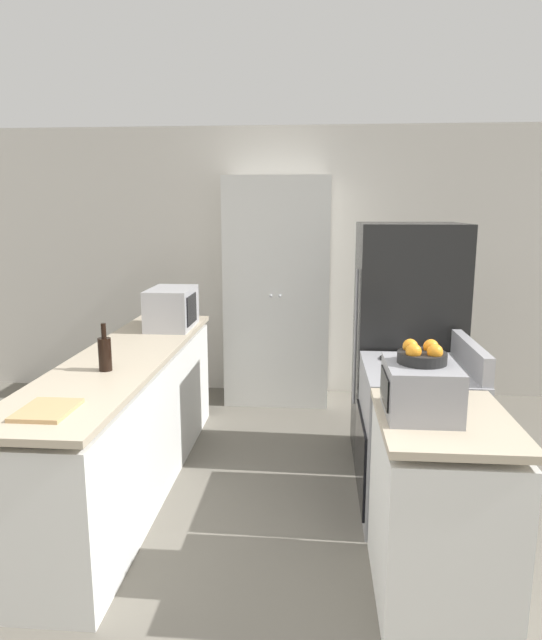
{
  "coord_description": "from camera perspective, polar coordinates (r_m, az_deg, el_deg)",
  "views": [
    {
      "loc": [
        0.32,
        -2.0,
        1.84
      ],
      "look_at": [
        0.0,
        1.98,
        1.05
      ],
      "focal_mm": 32.0,
      "sensor_mm": 36.0,
      "label": 1
    }
  ],
  "objects": [
    {
      "name": "wine_bottle",
      "position": [
        3.43,
        -16.28,
        -3.18
      ],
      "size": [
        0.08,
        0.08,
        0.28
      ],
      "color": "black",
      "rests_on": "counter_left"
    },
    {
      "name": "toaster_oven",
      "position": [
        2.7,
        14.72,
        -6.68
      ],
      "size": [
        0.33,
        0.4,
        0.24
      ],
      "color": "#939399",
      "rests_on": "counter_right"
    },
    {
      "name": "counter_right",
      "position": [
        2.92,
        16.52,
        -17.95
      ],
      "size": [
        0.6,
        0.8,
        0.91
      ],
      "color": "silver",
      "rests_on": "ground_plane"
    },
    {
      "name": "wall_back",
      "position": [
        5.66,
        1.36,
        5.73
      ],
      "size": [
        7.0,
        0.06,
        2.6
      ],
      "color": "silver",
      "rests_on": "ground_plane"
    },
    {
      "name": "microwave",
      "position": [
        4.52,
        -9.89,
        1.18
      ],
      "size": [
        0.34,
        0.5,
        0.31
      ],
      "color": "#B2B2B7",
      "rests_on": "counter_left"
    },
    {
      "name": "stove",
      "position": [
        3.63,
        14.27,
        -11.48
      ],
      "size": [
        0.66,
        0.77,
        1.07
      ],
      "color": "#9E9EA3",
      "rests_on": "ground_plane"
    },
    {
      "name": "refrigerator",
      "position": [
        4.23,
        13.33,
        -2.39
      ],
      "size": [
        0.74,
        0.69,
        1.73
      ],
      "color": "black",
      "rests_on": "ground_plane"
    },
    {
      "name": "counter_left",
      "position": [
        3.93,
        -14.25,
        -10.04
      ],
      "size": [
        0.6,
        2.72,
        0.91
      ],
      "color": "silver",
      "rests_on": "ground_plane"
    },
    {
      "name": "cutting_board",
      "position": [
        2.86,
        -21.51,
        -8.38
      ],
      "size": [
        0.24,
        0.3,
        0.02
      ],
      "color": "tan",
      "rests_on": "counter_left"
    },
    {
      "name": "fruit_bowl",
      "position": [
        2.66,
        14.87,
        -3.36
      ],
      "size": [
        0.22,
        0.22,
        0.1
      ],
      "color": "black",
      "rests_on": "toaster_oven"
    },
    {
      "name": "pantry_cabinet",
      "position": [
        5.38,
        0.64,
        2.86
      ],
      "size": [
        0.96,
        0.54,
        2.12
      ],
      "color": "silver",
      "rests_on": "ground_plane"
    }
  ]
}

